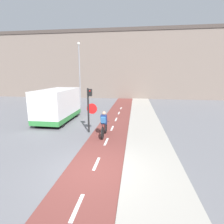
{
  "coord_description": "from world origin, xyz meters",
  "views": [
    {
      "loc": [
        1.54,
        -6.09,
        3.7
      ],
      "look_at": [
        0.0,
        5.43,
        1.2
      ],
      "focal_mm": 28.0,
      "sensor_mm": 36.0,
      "label": 1
    }
  ],
  "objects": [
    {
      "name": "building_row_background",
      "position": [
        0.0,
        23.72,
        5.23
      ],
      "size": [
        60.0,
        5.2,
        10.43
      ],
      "color": "slate",
      "rests_on": "ground_plane"
    },
    {
      "name": "street_lamp_far",
      "position": [
        -5.27,
        15.0,
        4.5
      ],
      "size": [
        0.36,
        0.36,
        7.44
      ],
      "color": "gray",
      "rests_on": "ground_plane"
    },
    {
      "name": "van",
      "position": [
        -4.57,
        6.94,
        1.26
      ],
      "size": [
        2.17,
        4.77,
        2.57
      ],
      "color": "white",
      "rests_on": "ground_plane"
    },
    {
      "name": "bike_lane",
      "position": [
        0.0,
        0.01,
        0.01
      ],
      "size": [
        2.26,
        60.0,
        0.02
      ],
      "color": "brown",
      "rests_on": "ground_plane"
    },
    {
      "name": "cyclist_near",
      "position": [
        -0.28,
        3.88,
        0.73
      ],
      "size": [
        0.46,
        1.79,
        1.56
      ],
      "color": "black",
      "rests_on": "ground_plane"
    },
    {
      "name": "ground_plane",
      "position": [
        0.0,
        0.0,
        0.0
      ],
      "size": [
        120.0,
        120.0,
        0.0
      ],
      "primitive_type": "plane",
      "color": "slate"
    },
    {
      "name": "traffic_light_pole",
      "position": [
        -1.31,
        4.52,
        1.79
      ],
      "size": [
        0.67,
        0.25,
        2.87
      ],
      "color": "black",
      "rests_on": "ground_plane"
    },
    {
      "name": "sidewalk_strip",
      "position": [
        2.33,
        0.0,
        0.03
      ],
      "size": [
        2.4,
        60.0,
        0.05
      ],
      "color": "#A8A399",
      "rests_on": "ground_plane"
    }
  ]
}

